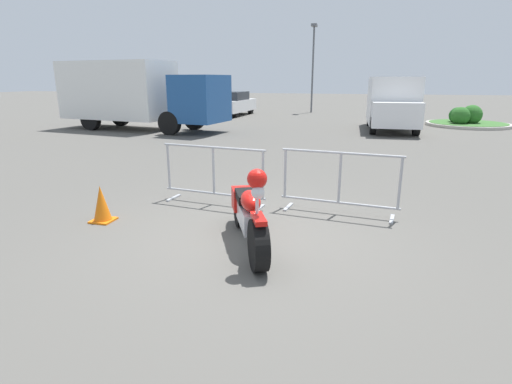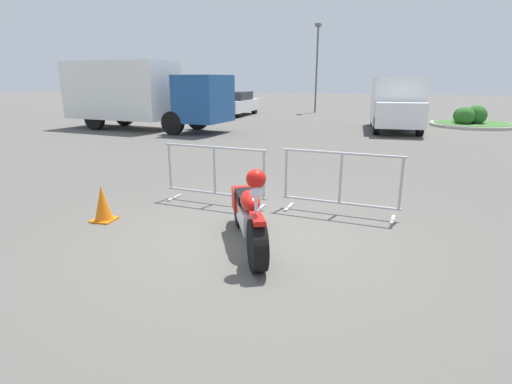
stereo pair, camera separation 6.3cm
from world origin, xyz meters
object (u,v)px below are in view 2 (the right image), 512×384
crowd_barrier_far (340,183)px  pedestrian (399,105)px  parked_car_green (150,102)px  parked_car_white (236,103)px  crowd_barrier_near (215,175)px  motorcycle (248,213)px  traffic_cone (103,204)px  parked_car_tan (194,102)px  delivery_van (396,102)px  box_truck (138,93)px  street_lamp (317,56)px

crowd_barrier_far → pedestrian: pedestrian is taller
parked_car_green → parked_car_white: 5.89m
parked_car_white → parked_car_green: bearing=95.7°
crowd_barrier_near → parked_car_green: 20.89m
motorcycle → pedestrian: pedestrian is taller
pedestrian → traffic_cone: 18.32m
parked_car_tan → motorcycle: bearing=-151.0°
delivery_van → parked_car_green: bearing=-110.1°
box_truck → street_lamp: street_lamp is taller
crowd_barrier_far → parked_car_green: size_ratio=0.45×
delivery_van → parked_car_tan: delivery_van is taller
delivery_van → street_lamp: size_ratio=0.89×
crowd_barrier_far → traffic_cone: bearing=-159.9°
crowd_barrier_near → traffic_cone: bearing=-136.7°
crowd_barrier_far → motorcycle: bearing=-124.0°
parked_car_green → traffic_cone: 21.34m
parked_car_white → crowd_barrier_near: bearing=-159.8°
crowd_barrier_far → traffic_cone: size_ratio=3.38×
street_lamp → parked_car_green: bearing=-159.7°
motorcycle → pedestrian: bearing=145.8°
box_truck → parked_car_white: bearing=84.7°
parked_car_white → street_lamp: bearing=-47.9°
crowd_barrier_near → crowd_barrier_far: same height
motorcycle → parked_car_tan: size_ratio=0.45×
parked_car_white → pedestrian: bearing=-96.8°
crowd_barrier_near → parked_car_tan: (-8.31, 18.07, 0.21)m
crowd_barrier_near → delivery_van: size_ratio=0.40×
crowd_barrier_near → delivery_van: delivery_van is taller
motorcycle → street_lamp: size_ratio=0.36×
motorcycle → parked_car_tan: parked_car_tan is taller
delivery_van → pedestrian: size_ratio=2.99×
crowd_barrier_far → street_lamp: size_ratio=0.35×
delivery_van → pedestrian: 3.60m
crowd_barrier_far → street_lamp: street_lamp is taller
delivery_van → traffic_cone: 14.85m
pedestrian → crowd_barrier_far: bearing=40.5°
crowd_barrier_near → pedestrian: pedestrian is taller
motorcycle → parked_car_tan: 21.87m
box_truck → street_lamp: (6.51, 11.72, 2.08)m
motorcycle → traffic_cone: motorcycle is taller
parked_car_tan → pedestrian: pedestrian is taller
parked_car_green → pedestrian: bearing=-92.1°
crowd_barrier_near → parked_car_tan: parked_car_tan is taller
parked_car_green → parked_car_white: bearing=-84.3°
crowd_barrier_near → pedestrian: size_ratio=1.18×
crowd_barrier_far → pedestrian: size_ratio=1.18×
traffic_cone → parked_car_white: bearing=101.7°
street_lamp → delivery_van: bearing=-62.5°
pedestrian → traffic_cone: size_ratio=2.86×
delivery_van → parked_car_tan: bearing=-116.1°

